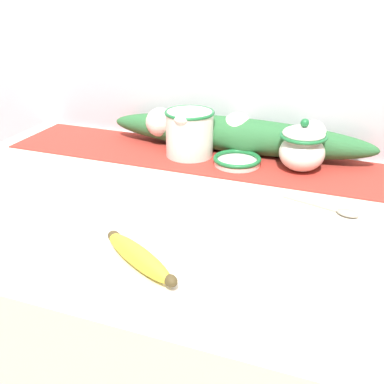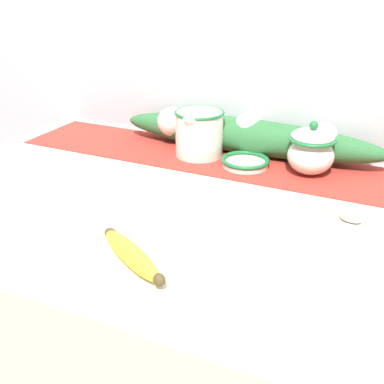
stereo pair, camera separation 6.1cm
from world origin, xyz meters
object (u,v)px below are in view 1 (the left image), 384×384
(cream_pitcher, at_px, (190,132))
(sugar_bowl, at_px, (302,147))
(small_dish, at_px, (237,161))
(spoon, at_px, (344,212))
(banana, at_px, (140,257))

(cream_pitcher, bearing_deg, sugar_bowl, -0.21)
(small_dish, xyz_separation_m, spoon, (0.26, -0.17, -0.01))
(cream_pitcher, bearing_deg, banana, -77.98)
(cream_pitcher, distance_m, spoon, 0.44)
(banana, relative_size, spoon, 1.09)
(sugar_bowl, bearing_deg, cream_pitcher, 179.79)
(sugar_bowl, distance_m, small_dish, 0.16)
(small_dish, distance_m, spoon, 0.31)
(cream_pitcher, xyz_separation_m, spoon, (0.39, -0.19, -0.06))
(cream_pitcher, distance_m, small_dish, 0.14)
(cream_pitcher, height_order, sugar_bowl, sugar_bowl)
(small_dish, bearing_deg, sugar_bowl, 8.03)
(banana, height_order, spoon, banana)
(banana, bearing_deg, small_dish, 86.87)
(spoon, bearing_deg, sugar_bowl, 136.79)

